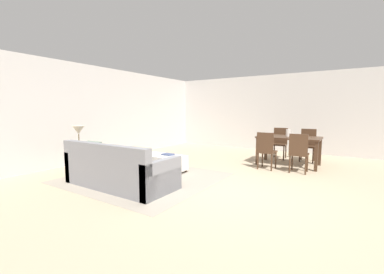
% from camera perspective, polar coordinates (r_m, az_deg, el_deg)
% --- Properties ---
extents(ground_plane, '(10.80, 10.80, 0.00)m').
position_cam_1_polar(ground_plane, '(4.67, 9.51, -12.04)').
color(ground_plane, tan).
extents(wall_back, '(9.00, 0.12, 2.70)m').
position_cam_1_polar(wall_back, '(9.25, 22.11, 5.09)').
color(wall_back, beige).
rests_on(wall_back, ground_plane).
extents(wall_left, '(0.12, 11.00, 2.70)m').
position_cam_1_polar(wall_left, '(7.74, -20.91, 5.01)').
color(wall_left, beige).
rests_on(wall_left, ground_plane).
extents(area_rug, '(3.00, 2.80, 0.01)m').
position_cam_1_polar(area_rug, '(5.53, -10.92, -9.15)').
color(area_rug, gray).
rests_on(area_rug, ground_plane).
extents(couch, '(2.20, 0.95, 0.86)m').
position_cam_1_polar(couch, '(4.99, -16.53, -7.53)').
color(couch, gray).
rests_on(couch, ground_plane).
extents(ottoman_table, '(1.08, 0.58, 0.40)m').
position_cam_1_polar(ottoman_table, '(5.94, -6.71, -5.76)').
color(ottoman_table, silver).
rests_on(ottoman_table, ground_plane).
extents(side_table, '(0.40, 0.40, 0.58)m').
position_cam_1_polar(side_table, '(6.12, -24.41, -3.73)').
color(side_table, brown).
rests_on(side_table, ground_plane).
extents(table_lamp, '(0.26, 0.26, 0.53)m').
position_cam_1_polar(table_lamp, '(6.06, -24.64, 1.26)').
color(table_lamp, brown).
rests_on(table_lamp, side_table).
extents(dining_table, '(1.54, 0.90, 0.76)m').
position_cam_1_polar(dining_table, '(7.04, 21.38, -0.70)').
color(dining_table, '#422B1C').
rests_on(dining_table, ground_plane).
extents(dining_chair_near_left, '(0.41, 0.41, 0.92)m').
position_cam_1_polar(dining_chair_near_left, '(6.33, 16.66, -2.57)').
color(dining_chair_near_left, '#422B1C').
rests_on(dining_chair_near_left, ground_plane).
extents(dining_chair_near_right, '(0.41, 0.41, 0.92)m').
position_cam_1_polar(dining_chair_near_right, '(6.22, 23.32, -2.97)').
color(dining_chair_near_right, '#422B1C').
rests_on(dining_chair_near_right, ground_plane).
extents(dining_chair_far_left, '(0.42, 0.42, 0.92)m').
position_cam_1_polar(dining_chair_far_left, '(7.95, 19.53, -0.92)').
color(dining_chair_far_left, '#422B1C').
rests_on(dining_chair_far_left, ground_plane).
extents(dining_chair_far_right, '(0.41, 0.41, 0.92)m').
position_cam_1_polar(dining_chair_far_right, '(7.81, 25.09, -1.27)').
color(dining_chair_far_right, '#422B1C').
rests_on(dining_chair_far_right, ground_plane).
extents(vase_centerpiece, '(0.11, 0.11, 0.18)m').
position_cam_1_polar(vase_centerpiece, '(7.07, 21.23, 0.88)').
color(vase_centerpiece, silver).
rests_on(vase_centerpiece, dining_table).
extents(book_on_ottoman, '(0.27, 0.22, 0.03)m').
position_cam_1_polar(book_on_ottoman, '(5.90, -5.55, -3.99)').
color(book_on_ottoman, '#3F4C72').
rests_on(book_on_ottoman, ottoman_table).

